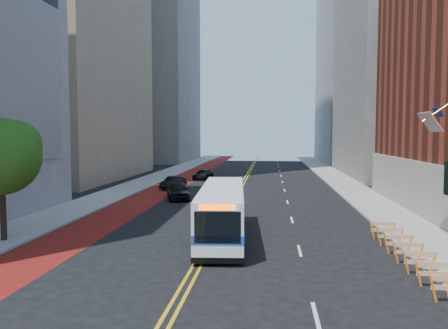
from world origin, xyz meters
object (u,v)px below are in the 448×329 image
transit_bus (222,211)px  car_a (178,191)px  car_b (173,183)px  street_tree (2,153)px  car_c (203,175)px

transit_bus → car_a: (-5.66, 14.36, -0.78)m
transit_bus → car_a: 15.46m
transit_bus → car_b: bearing=105.6°
car_a → car_b: 7.57m
transit_bus → car_a: bearing=107.5°
street_tree → car_b: size_ratio=1.65×
transit_bus → car_a: transit_bus is taller
car_a → car_b: bearing=89.4°
street_tree → car_a: size_ratio=1.45×
street_tree → car_b: 24.61m
street_tree → transit_bus: street_tree is taller
street_tree → car_b: (4.08, 23.90, -4.24)m
car_b → car_c: (1.73, 10.12, -0.03)m
car_b → street_tree: bearing=-86.5°
car_b → car_c: car_b is taller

